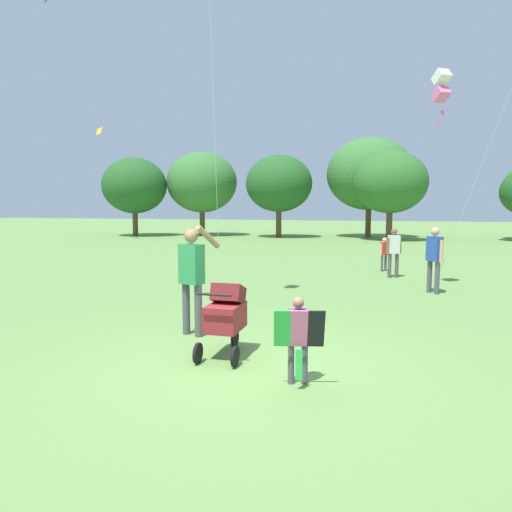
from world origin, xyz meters
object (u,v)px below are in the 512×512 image
Objects in this scene: kite_orange_delta at (441,87)px; person_adult_flyer at (192,272)px; child_with_butterfly_kite at (298,333)px; person_kid_running at (394,249)px; person_red_shirt at (384,251)px; stroller at (226,313)px; person_sitting_far at (434,255)px.

person_adult_flyer is at bearing -128.44° from kite_orange_delta.
child_with_butterfly_kite is 0.72× the size of person_kid_running.
person_adult_flyer is at bearing 141.64° from child_with_butterfly_kite.
person_adult_flyer is 8.94m from person_red_shirt.
stroller is (-1.16, 0.77, -0.02)m from child_with_butterfly_kite.
person_sitting_far reaches higher than person_kid_running.
person_red_shirt is at bearing 77.26° from stroller.
person_adult_flyer is at bearing -114.26° from person_kid_running.
person_adult_flyer is 1.66× the size of stroller.
stroller is at bearing 146.47° from child_with_butterfly_kite.
person_adult_flyer is 1.14× the size of person_sitting_far.
person_red_shirt is 3.74m from person_sitting_far.
person_red_shirt is (0.94, 10.03, 0.01)m from child_with_butterfly_kite.
child_with_butterfly_kite is 8.84m from person_kid_running.
stroller is 8.33m from person_kid_running.
kite_orange_delta is (4.14, 5.22, 3.84)m from person_adult_flyer.
person_adult_flyer reaches higher than person_sitting_far.
person_adult_flyer reaches higher than stroller.
kite_orange_delta reaches higher than person_sitting_far.
person_adult_flyer reaches higher than child_with_butterfly_kite.
kite_orange_delta reaches higher than stroller.
child_with_butterfly_kite is 10.07m from person_red_shirt.
kite_orange_delta is (3.28, 6.05, 4.27)m from stroller.
kite_orange_delta reaches higher than person_kid_running.
person_sitting_far is (2.09, 6.49, 0.31)m from child_with_butterfly_kite.
person_kid_running is at bearing 65.74° from person_adult_flyer.
kite_orange_delta is 4.89× the size of person_red_shirt.
child_with_butterfly_kite is 6.82m from person_sitting_far.
child_with_butterfly_kite is at bearing -107.83° from person_sitting_far.
person_adult_flyer reaches higher than person_red_shirt.
person_sitting_far is at bearing 60.44° from stroller.
stroller is (0.86, -0.83, -0.43)m from person_adult_flyer.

